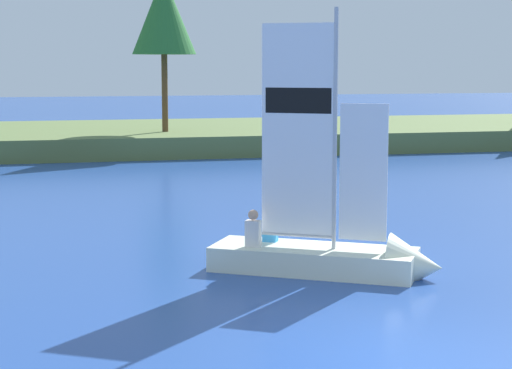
{
  "coord_description": "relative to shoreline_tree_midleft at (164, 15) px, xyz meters",
  "views": [
    {
      "loc": [
        -4.57,
        -10.63,
        3.99
      ],
      "look_at": [
        0.22,
        9.06,
        1.2
      ],
      "focal_mm": 61.65,
      "sensor_mm": 36.0,
      "label": 1
    }
  ],
  "objects": [
    {
      "name": "shoreline_tree_midleft",
      "position": [
        0.0,
        0.0,
        0.0
      ],
      "size": [
        2.87,
        2.87,
        7.0
      ],
      "color": "brown",
      "rests_on": "shore_bank"
    },
    {
      "name": "sailboat",
      "position": [
        0.16,
        -24.05,
        -5.74
      ],
      "size": [
        4.44,
        3.38,
        5.4
      ],
      "rotation": [
        0.0,
        0.0,
        -0.54
      ],
      "color": "silver",
      "rests_on": "ground"
    },
    {
      "name": "ground_plane",
      "position": [
        -0.83,
        -28.97,
        -6.15
      ],
      "size": [
        200.0,
        200.0,
        0.0
      ],
      "primitive_type": "plane",
      "color": "#234793"
    },
    {
      "name": "shore_bank",
      "position": [
        -0.83,
        2.93,
        -5.68
      ],
      "size": [
        80.0,
        12.53,
        0.94
      ],
      "primitive_type": "cube",
      "color": "#5B703D",
      "rests_on": "ground"
    }
  ]
}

